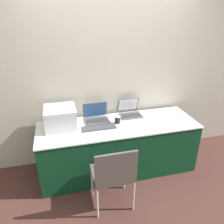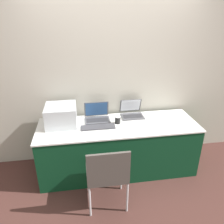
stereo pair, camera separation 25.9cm
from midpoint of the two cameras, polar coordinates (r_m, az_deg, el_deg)
The scene contains 9 objects.
ground_plane at distance 3.16m, azimuth 5.16°, elevation -18.38°, with size 14.00×14.00×0.00m, color #472823.
wall_back at distance 3.21m, azimuth 2.64°, elevation 9.20°, with size 8.00×0.05×2.60m.
table at distance 3.20m, azimuth 3.90°, elevation -9.23°, with size 2.20×0.73×0.74m.
printer at distance 2.99m, azimuth -10.77°, elevation -0.75°, with size 0.41×0.41×0.28m.
laptop_left at distance 3.12m, azimuth -1.55°, elevation -1.13°, with size 0.35×0.27×0.24m.
laptop_right at distance 3.27m, azimuth 7.44°, elevation -0.13°, with size 0.32×0.30×0.23m.
external_keyboard at distance 2.92m, azimuth -1.14°, elevation -4.02°, with size 0.46×0.14×0.02m.
coffee_cup at distance 3.02m, azimuth 3.93°, elevation -2.10°, with size 0.08×0.08×0.10m.
chair at distance 2.55m, azimuth 1.77°, elevation -15.59°, with size 0.47×0.40×0.85m.
Camera 2 is at (-0.50, -2.26, 2.15)m, focal length 35.00 mm.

